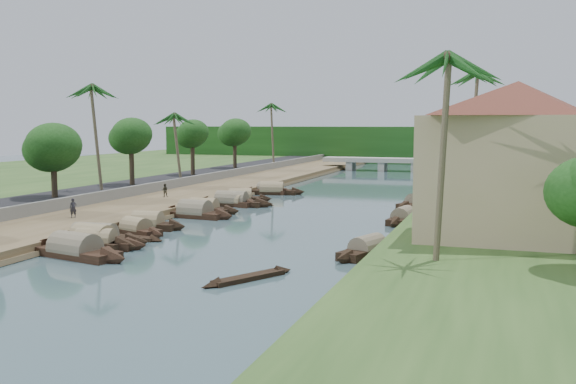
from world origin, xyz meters
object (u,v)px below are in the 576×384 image
(person_near, at_px, (73,208))
(sampan_1, at_px, (93,241))
(building_near, at_px, (516,160))
(sampan_0, at_px, (75,251))
(bridge, at_px, (399,162))

(person_near, bearing_deg, sampan_1, -70.15)
(building_near, distance_m, sampan_0, 29.25)
(sampan_1, bearing_deg, sampan_0, -64.03)
(bridge, height_order, sampan_1, bridge)
(building_near, height_order, sampan_0, building_near)
(sampan_0, bearing_deg, person_near, 140.00)
(sampan_1, xyz_separation_m, person_near, (-6.90, 6.98, 1.19))
(person_near, bearing_deg, bridge, 52.73)
(bridge, distance_m, sampan_1, 80.32)
(building_near, height_order, person_near, building_near)
(bridge, height_order, person_near, person_near)
(sampan_0, xyz_separation_m, sampan_1, (-1.01, 3.34, -0.00))
(bridge, bearing_deg, sampan_0, -95.60)
(bridge, relative_size, building_near, 1.89)
(sampan_1, distance_m, person_near, 9.89)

